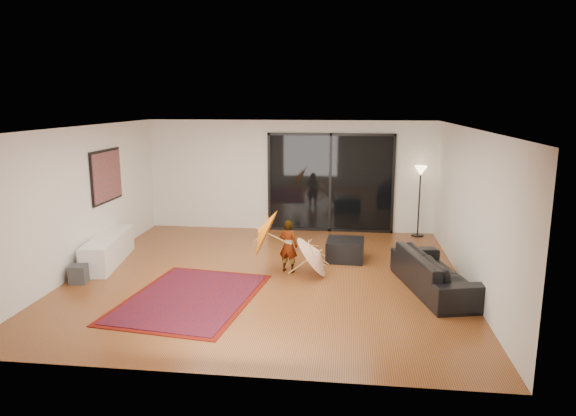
% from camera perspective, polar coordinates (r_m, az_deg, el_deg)
% --- Properties ---
extents(floor, '(7.00, 7.00, 0.00)m').
position_cam_1_polar(floor, '(9.51, -2.32, -7.55)').
color(floor, brown).
rests_on(floor, ground).
extents(ceiling, '(7.00, 7.00, 0.00)m').
position_cam_1_polar(ceiling, '(8.98, -2.47, 8.92)').
color(ceiling, white).
rests_on(ceiling, wall_back).
extents(wall_back, '(7.00, 0.00, 7.00)m').
position_cam_1_polar(wall_back, '(12.57, 0.17, 3.59)').
color(wall_back, silver).
rests_on(wall_back, floor).
extents(wall_front, '(7.00, 0.00, 7.00)m').
position_cam_1_polar(wall_front, '(5.83, -7.95, -6.33)').
color(wall_front, silver).
rests_on(wall_front, floor).
extents(wall_left, '(0.00, 7.00, 7.00)m').
position_cam_1_polar(wall_left, '(10.30, -21.99, 0.88)').
color(wall_left, silver).
rests_on(wall_left, floor).
extents(wall_right, '(0.00, 7.00, 7.00)m').
position_cam_1_polar(wall_right, '(9.26, 19.50, -0.09)').
color(wall_right, silver).
rests_on(wall_right, floor).
extents(sliding_door, '(3.06, 0.07, 2.40)m').
position_cam_1_polar(sliding_door, '(12.48, 4.72, 2.79)').
color(sliding_door, black).
rests_on(sliding_door, wall_back).
extents(painting, '(0.04, 1.28, 1.08)m').
position_cam_1_polar(painting, '(11.11, -19.49, 3.38)').
color(painting, black).
rests_on(painting, wall_left).
extents(media_console, '(0.80, 2.03, 0.55)m').
position_cam_1_polar(media_console, '(10.78, -19.34, -4.35)').
color(media_console, white).
rests_on(media_console, floor).
extents(speaker, '(0.33, 0.33, 0.32)m').
position_cam_1_polar(speaker, '(9.84, -22.25, -6.81)').
color(speaker, '#424244').
rests_on(speaker, floor).
extents(persian_rug, '(2.29, 2.96, 0.02)m').
position_cam_1_polar(persian_rug, '(8.63, -10.76, -9.77)').
color(persian_rug, '#590E07').
rests_on(persian_rug, floor).
extents(sofa, '(1.38, 2.36, 0.65)m').
position_cam_1_polar(sofa, '(9.06, 16.14, -6.86)').
color(sofa, black).
rests_on(sofa, floor).
extents(ottoman, '(0.77, 0.77, 0.42)m').
position_cam_1_polar(ottoman, '(10.44, 6.37, -4.63)').
color(ottoman, black).
rests_on(ottoman, floor).
extents(floor_lamp, '(0.29, 0.29, 1.67)m').
position_cam_1_polar(floor_lamp, '(12.35, 14.49, 2.92)').
color(floor_lamp, black).
rests_on(floor_lamp, floor).
extents(child, '(0.41, 0.33, 0.99)m').
position_cam_1_polar(child, '(9.60, 0.03, -4.24)').
color(child, '#999999').
rests_on(child, floor).
extents(parasol_orange, '(0.54, 0.93, 0.92)m').
position_cam_1_polar(parasol_orange, '(9.57, -3.28, -2.84)').
color(parasol_orange, orange).
rests_on(parasol_orange, child).
extents(parasol_white, '(0.67, 0.85, 0.94)m').
position_cam_1_polar(parasol_white, '(9.40, 3.57, -4.57)').
color(parasol_white, white).
rests_on(parasol_white, floor).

